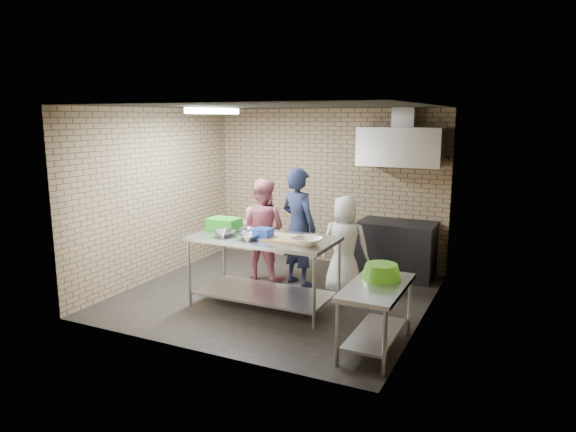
# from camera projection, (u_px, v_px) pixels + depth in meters

# --- Properties ---
(floor) EXTENTS (4.20, 4.20, 0.00)m
(floor) POSITION_uv_depth(u_px,v_px,m) (276.00, 295.00, 7.50)
(floor) COLOR black
(floor) RESTS_ON ground
(ceiling) EXTENTS (4.20, 4.20, 0.00)m
(ceiling) POSITION_uv_depth(u_px,v_px,m) (275.00, 106.00, 6.98)
(ceiling) COLOR black
(ceiling) RESTS_ON ground
(back_wall) EXTENTS (4.20, 0.06, 2.70)m
(back_wall) POSITION_uv_depth(u_px,v_px,m) (327.00, 187.00, 9.01)
(back_wall) COLOR #98835F
(back_wall) RESTS_ON ground
(front_wall) EXTENTS (4.20, 0.06, 2.70)m
(front_wall) POSITION_uv_depth(u_px,v_px,m) (190.00, 232.00, 5.47)
(front_wall) COLOR #98835F
(front_wall) RESTS_ON ground
(left_wall) EXTENTS (0.06, 4.00, 2.70)m
(left_wall) POSITION_uv_depth(u_px,v_px,m) (157.00, 194.00, 8.13)
(left_wall) COLOR #98835F
(left_wall) RESTS_ON ground
(right_wall) EXTENTS (0.06, 4.00, 2.70)m
(right_wall) POSITION_uv_depth(u_px,v_px,m) (427.00, 216.00, 6.35)
(right_wall) COLOR #98835F
(right_wall) RESTS_ON ground
(prep_table) EXTENTS (1.95, 0.97, 0.97)m
(prep_table) POSITION_uv_depth(u_px,v_px,m) (264.00, 272.00, 6.99)
(prep_table) COLOR silver
(prep_table) RESTS_ON floor
(side_counter) EXTENTS (0.60, 1.20, 0.75)m
(side_counter) POSITION_uv_depth(u_px,v_px,m) (376.00, 317.00, 5.69)
(side_counter) COLOR silver
(side_counter) RESTS_ON floor
(stove) EXTENTS (1.20, 0.70, 0.90)m
(stove) POSITION_uv_depth(u_px,v_px,m) (396.00, 249.00, 8.30)
(stove) COLOR black
(stove) RESTS_ON floor
(range_hood) EXTENTS (1.30, 0.60, 0.60)m
(range_hood) POSITION_uv_depth(u_px,v_px,m) (401.00, 147.00, 8.03)
(range_hood) COLOR silver
(range_hood) RESTS_ON back_wall
(hood_duct) EXTENTS (0.35, 0.30, 0.30)m
(hood_duct) POSITION_uv_depth(u_px,v_px,m) (405.00, 117.00, 8.08)
(hood_duct) COLOR #A5A8AD
(hood_duct) RESTS_ON back_wall
(wall_shelf) EXTENTS (0.80, 0.20, 0.04)m
(wall_shelf) POSITION_uv_depth(u_px,v_px,m) (423.00, 158.00, 8.10)
(wall_shelf) COLOR #3F2B19
(wall_shelf) RESTS_ON back_wall
(fluorescent_fixture) EXTENTS (0.10, 1.25, 0.08)m
(fluorescent_fixture) POSITION_uv_depth(u_px,v_px,m) (213.00, 111.00, 7.42)
(fluorescent_fixture) COLOR white
(fluorescent_fixture) RESTS_ON ceiling
(green_crate) EXTENTS (0.43, 0.32, 0.17)m
(green_crate) POSITION_uv_depth(u_px,v_px,m) (224.00, 224.00, 7.28)
(green_crate) COLOR green
(green_crate) RESTS_ON prep_table
(blue_tub) EXTENTS (0.22, 0.22, 0.14)m
(blue_tub) POSITION_uv_depth(u_px,v_px,m) (263.00, 234.00, 6.77)
(blue_tub) COLOR blue
(blue_tub) RESTS_ON prep_table
(cutting_board) EXTENTS (0.59, 0.45, 0.03)m
(cutting_board) POSITION_uv_depth(u_px,v_px,m) (286.00, 239.00, 6.73)
(cutting_board) COLOR #D8B57D
(cutting_board) RESTS_ON prep_table
(mixing_bowl_a) EXTENTS (0.36, 0.36, 0.07)m
(mixing_bowl_a) POSITION_uv_depth(u_px,v_px,m) (224.00, 234.00, 6.92)
(mixing_bowl_a) COLOR #B5B7BC
(mixing_bowl_a) RESTS_ON prep_table
(mixing_bowl_b) EXTENTS (0.27, 0.27, 0.07)m
(mixing_bowl_b) POSITION_uv_depth(u_px,v_px,m) (246.00, 231.00, 7.06)
(mixing_bowl_b) COLOR silver
(mixing_bowl_b) RESTS_ON prep_table
(mixing_bowl_c) EXTENTS (0.33, 0.33, 0.07)m
(mixing_bowl_c) POSITION_uv_depth(u_px,v_px,m) (249.00, 237.00, 6.74)
(mixing_bowl_c) COLOR #B1B3B9
(mixing_bowl_c) RESTS_ON prep_table
(ceramic_bowl) EXTENTS (0.44, 0.44, 0.09)m
(ceramic_bowl) POSITION_uv_depth(u_px,v_px,m) (307.00, 241.00, 6.46)
(ceramic_bowl) COLOR beige
(ceramic_bowl) RESTS_ON prep_table
(green_basin) EXTENTS (0.46, 0.46, 0.17)m
(green_basin) POSITION_uv_depth(u_px,v_px,m) (381.00, 271.00, 5.83)
(green_basin) COLOR #59C626
(green_basin) RESTS_ON side_counter
(bottle_red) EXTENTS (0.07, 0.07, 0.18)m
(bottle_red) POSITION_uv_depth(u_px,v_px,m) (407.00, 150.00, 8.19)
(bottle_red) COLOR #B22619
(bottle_red) RESTS_ON wall_shelf
(man_navy) EXTENTS (0.78, 0.65, 1.81)m
(man_navy) POSITION_uv_depth(u_px,v_px,m) (299.00, 227.00, 7.82)
(man_navy) COLOR black
(man_navy) RESTS_ON floor
(woman_pink) EXTENTS (0.80, 0.63, 1.61)m
(woman_pink) POSITION_uv_depth(u_px,v_px,m) (262.00, 229.00, 8.13)
(woman_pink) COLOR #D67185
(woman_pink) RESTS_ON floor
(woman_white) EXTENTS (0.76, 0.54, 1.45)m
(woman_white) POSITION_uv_depth(u_px,v_px,m) (345.00, 245.00, 7.47)
(woman_white) COLOR silver
(woman_white) RESTS_ON floor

